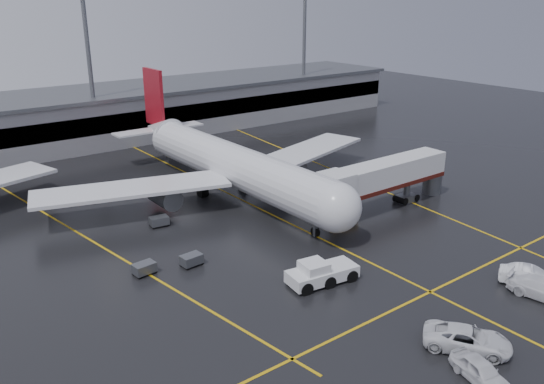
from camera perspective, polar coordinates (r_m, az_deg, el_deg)
ground at (r=64.72m, az=0.33°, el=-2.51°), size 220.00×220.00×0.00m
apron_line_centre at (r=64.71m, az=0.33°, el=-2.50°), size 0.25×90.00×0.02m
apron_line_stop at (r=50.86m, az=15.92°, el=-9.82°), size 60.00×0.25×0.02m
apron_line_left at (r=64.54m, az=-19.58°, el=-3.76°), size 9.99×69.35×0.02m
apron_line_right at (r=82.96m, az=5.95°, el=2.42°), size 7.57×69.64×0.02m
terminal at (r=104.10m, az=-16.19°, el=7.73°), size 122.00×19.00×8.60m
light_mast_mid at (r=95.37m, az=-18.24°, el=12.70°), size 3.00×1.20×25.45m
light_mast_right at (r=118.23m, az=3.31°, el=14.77°), size 3.00×1.20×25.45m
main_airliner at (r=70.81m, az=-4.48°, el=3.01°), size 48.80×45.60×14.10m
jet_bridge at (r=67.03m, az=11.58°, el=1.45°), size 19.90×3.40×6.05m
pushback_tractor at (r=50.17m, az=4.99°, el=-8.33°), size 6.75×3.61×2.30m
belt_loader at (r=63.42m, az=7.22°, el=-2.62°), size 3.63×2.15×2.16m
service_van_a at (r=43.86m, az=19.39°, el=-14.03°), size 5.85×6.76×1.73m
service_van_b at (r=52.93m, az=26.15°, el=-8.94°), size 3.50×6.27×1.72m
service_van_c at (r=54.55m, az=25.02°, el=-7.89°), size 4.21×5.50×1.74m
service_van_d at (r=41.11m, az=20.61°, el=-16.81°), size 2.89×4.93×1.57m
baggage_cart_a at (r=53.65m, az=-8.27°, el=-6.86°), size 2.09×1.45×1.12m
baggage_cart_b at (r=52.86m, az=-12.97°, el=-7.61°), size 2.11×1.48×1.12m
baggage_cart_c at (r=63.06m, az=-11.50°, el=-2.92°), size 2.14×1.53×1.12m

